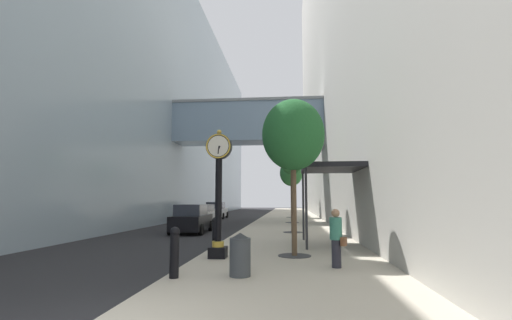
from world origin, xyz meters
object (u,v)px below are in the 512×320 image
at_px(bollard_nearest, 174,251).
at_px(street_tree_near, 293,136).
at_px(car_black_mid, 192,219).
at_px(pedestrian_walking, 336,237).
at_px(car_white_near, 203,214).
at_px(street_clock, 219,186).
at_px(street_tree_far, 291,173).
at_px(street_tree_mid_near, 292,149).
at_px(car_silver_far, 216,210).
at_px(street_tree_mid_far, 291,162).
at_px(bollard_third, 215,233).
at_px(trash_bin, 240,254).

bearing_deg(bollard_nearest, street_tree_near, 51.26).
height_order(bollard_nearest, car_black_mid, car_black_mid).
xyz_separation_m(pedestrian_walking, car_white_near, (-8.81, 20.48, -0.21)).
relative_size(street_clock, street_tree_far, 0.69).
xyz_separation_m(street_clock, bollard_nearest, (-0.45, -3.00, -1.66)).
xyz_separation_m(street_tree_mid_near, pedestrian_walking, (1.14, -10.49, -3.95)).
height_order(pedestrian_walking, car_white_near, pedestrian_walking).
distance_m(car_black_mid, car_silver_far, 16.44).
height_order(street_clock, pedestrian_walking, street_clock).
relative_size(bollard_nearest, street_tree_mid_far, 0.20).
xyz_separation_m(bollard_nearest, pedestrian_walking, (4.06, 1.68, 0.21)).
bearing_deg(street_clock, bollard_nearest, -98.60).
bearing_deg(street_tree_far, bollard_nearest, -95.69).
relative_size(street_clock, bollard_third, 3.46).
height_order(street_tree_mid_near, car_black_mid, street_tree_mid_near).
height_order(street_clock, bollard_third, street_clock).
relative_size(bollard_third, car_silver_far, 0.27).
distance_m(street_tree_near, trash_bin, 5.01).
distance_m(street_tree_near, car_white_near, 20.35).
bearing_deg(street_tree_mid_near, pedestrian_walking, -83.79).
height_order(bollard_nearest, street_tree_far, street_tree_far).
bearing_deg(bollard_third, car_silver_far, 101.74).
distance_m(bollard_third, street_tree_near, 4.62).
bearing_deg(car_black_mid, street_tree_far, 69.92).
height_order(street_tree_far, pedestrian_walking, street_tree_far).
bearing_deg(pedestrian_walking, street_tree_mid_far, 93.43).
height_order(bollard_third, street_tree_mid_far, street_tree_mid_far).
distance_m(bollard_nearest, bollard_third, 4.69).
xyz_separation_m(street_clock, street_tree_near, (2.46, 0.64, 1.77)).
bearing_deg(car_black_mid, bollard_third, -68.58).
distance_m(street_tree_near, street_tree_far, 25.63).
distance_m(trash_bin, car_silver_far, 29.43).
height_order(street_clock, street_tree_mid_far, street_tree_mid_far).
relative_size(trash_bin, pedestrian_walking, 0.65).
bearing_deg(street_tree_mid_near, street_clock, -105.01).
height_order(street_clock, bollard_nearest, street_clock).
bearing_deg(street_tree_mid_far, bollard_nearest, -98.01).
xyz_separation_m(street_tree_near, street_tree_far, (-0.00, 25.62, 0.56)).
distance_m(street_tree_mid_near, pedestrian_walking, 11.26).
height_order(bollard_nearest, street_tree_near, street_tree_near).
relative_size(pedestrian_walking, car_white_near, 0.36).
relative_size(street_tree_mid_near, street_tree_mid_far, 0.98).
height_order(trash_bin, car_white_near, car_white_near).
relative_size(street_tree_mid_near, car_black_mid, 1.37).
xyz_separation_m(street_clock, car_silver_far, (-5.51, 26.02, -1.60)).
relative_size(pedestrian_walking, car_silver_far, 0.36).
xyz_separation_m(street_clock, street_tree_mid_far, (2.46, 17.72, 2.60)).
height_order(street_tree_mid_far, trash_bin, street_tree_mid_far).
distance_m(street_clock, trash_bin, 3.36).
relative_size(bollard_nearest, bollard_third, 1.00).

